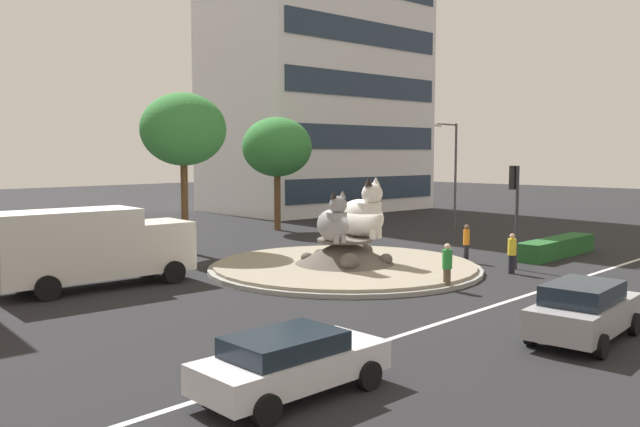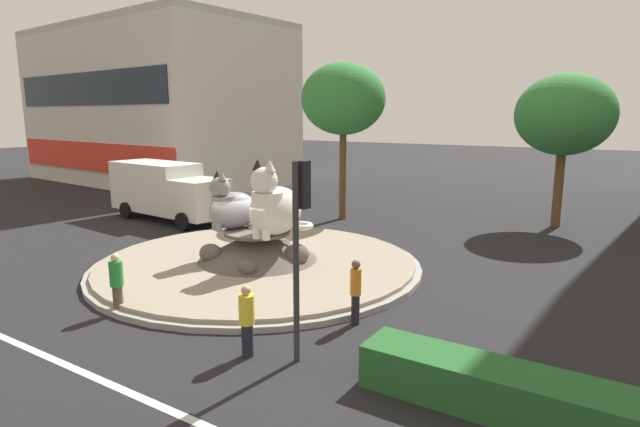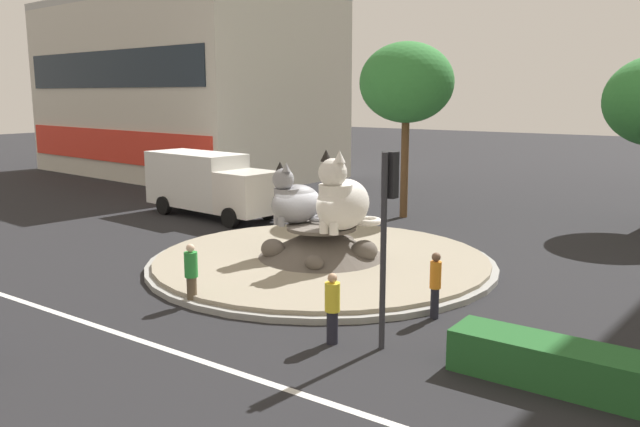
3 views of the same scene
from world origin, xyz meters
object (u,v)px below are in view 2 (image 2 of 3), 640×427
at_px(cat_statue_white, 274,207).
at_px(second_tree_near_tower, 565,115).
at_px(pedestrian_yellow_shirt, 247,319).
at_px(shophouse_block, 157,106).
at_px(pedestrian_green_shirt, 117,282).
at_px(delivery_box_truck, 166,190).
at_px(cat_statue_grey, 231,208).
at_px(broadleaf_tree_behind_island, 343,99).
at_px(traffic_light_mast, 299,223).
at_px(pedestrian_orange_shirt, 356,290).

distance_m(cat_statue_white, second_tree_near_tower, 15.87).
bearing_deg(pedestrian_yellow_shirt, shophouse_block, -144.72).
height_order(second_tree_near_tower, pedestrian_yellow_shirt, second_tree_near_tower).
bearing_deg(pedestrian_green_shirt, shophouse_block, 141.48).
height_order(pedestrian_yellow_shirt, delivery_box_truck, delivery_box_truck).
bearing_deg(shophouse_block, cat_statue_grey, -29.86).
bearing_deg(cat_statue_grey, broadleaf_tree_behind_island, -153.87).
xyz_separation_m(second_tree_near_tower, pedestrian_yellow_shirt, (-3.85, -19.25, -4.62)).
xyz_separation_m(cat_statue_grey, traffic_light_mast, (6.46, -4.90, 1.03)).
bearing_deg(cat_statue_white, pedestrian_green_shirt, -16.02).
bearing_deg(pedestrian_orange_shirt, pedestrian_green_shirt, -173.00).
xyz_separation_m(cat_statue_white, pedestrian_green_shirt, (-1.44, -5.41, -1.46)).
height_order(cat_statue_white, pedestrian_orange_shirt, cat_statue_white).
xyz_separation_m(cat_statue_white, traffic_light_mast, (4.51, -4.94, 0.83)).
relative_size(broadleaf_tree_behind_island, pedestrian_green_shirt, 4.66).
bearing_deg(broadleaf_tree_behind_island, pedestrian_yellow_shirt, -67.77).
height_order(broadleaf_tree_behind_island, pedestrian_orange_shirt, broadleaf_tree_behind_island).
height_order(cat_statue_grey, pedestrian_orange_shirt, cat_statue_grey).
xyz_separation_m(cat_statue_white, second_tree_near_tower, (7.23, 13.77, 3.15)).
xyz_separation_m(traffic_light_mast, broadleaf_tree_behind_island, (-7.35, 14.69, 3.12)).
xyz_separation_m(pedestrian_green_shirt, pedestrian_orange_shirt, (6.05, 2.94, 0.05)).
relative_size(broadleaf_tree_behind_island, delivery_box_truck, 1.09).
bearing_deg(broadleaf_tree_behind_island, pedestrian_green_shirt, -84.74).
bearing_deg(second_tree_near_tower, pedestrian_yellow_shirt, -101.31).
bearing_deg(pedestrian_yellow_shirt, cat_statue_grey, -152.77).
bearing_deg(cat_statue_grey, traffic_light_mast, 73.76).
relative_size(cat_statue_grey, broadleaf_tree_behind_island, 0.27).
relative_size(cat_statue_white, second_tree_near_tower, 0.37).
bearing_deg(pedestrian_yellow_shirt, delivery_box_truck, -142.62).
relative_size(shophouse_block, second_tree_near_tower, 3.04).
bearing_deg(pedestrian_yellow_shirt, cat_statue_white, -165.53).
height_order(shophouse_block, pedestrian_orange_shirt, shophouse_block).
relative_size(broadleaf_tree_behind_island, pedestrian_orange_shirt, 4.59).
bearing_deg(cat_statue_white, second_tree_near_tower, 151.23).
bearing_deg(delivery_box_truck, traffic_light_mast, -26.46).
xyz_separation_m(traffic_light_mast, pedestrian_yellow_shirt, (-1.13, -0.53, -2.31)).
height_order(cat_statue_white, shophouse_block, shophouse_block).
xyz_separation_m(cat_statue_white, delivery_box_truck, (-10.66, 4.50, -0.75)).
bearing_deg(broadleaf_tree_behind_island, pedestrian_orange_shirt, -58.62).
distance_m(pedestrian_orange_shirt, pedestrian_yellow_shirt, 3.25).
relative_size(cat_statue_white, pedestrian_yellow_shirt, 1.60).
xyz_separation_m(cat_statue_grey, delivery_box_truck, (-8.70, 4.54, -0.56)).
height_order(traffic_light_mast, pedestrian_orange_shirt, traffic_light_mast).
height_order(cat_statue_grey, delivery_box_truck, cat_statue_grey).
bearing_deg(pedestrian_green_shirt, pedestrian_yellow_shirt, 3.45).
relative_size(cat_statue_grey, shophouse_block, 0.10).
height_order(shophouse_block, second_tree_near_tower, shophouse_block).
height_order(cat_statue_white, broadleaf_tree_behind_island, broadleaf_tree_behind_island).
bearing_deg(traffic_light_mast, second_tree_near_tower, -3.48).
bearing_deg(traffic_light_mast, pedestrian_orange_shirt, 2.50).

